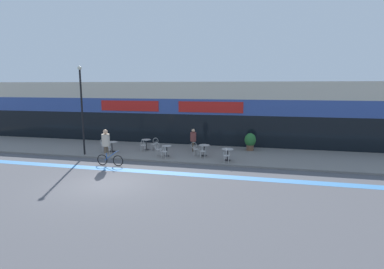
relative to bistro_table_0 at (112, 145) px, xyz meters
The scene contains 22 objects.
ground_plane 6.88m from the bistro_table_0, 63.88° to the right, with size 120.00×120.00×0.00m, color #4C4C51.
sidewalk_slab 3.26m from the bistro_table_0, 20.11° to the left, with size 40.00×5.50×0.12m, color slate.
storefront_facade 6.81m from the bistro_table_0, 62.60° to the left, with size 40.00×4.06×5.05m.
bike_lane_stripe 4.85m from the bistro_table_0, 51.17° to the right, with size 36.00×0.70×0.01m, color #3D7AB7.
bistro_table_0 is the anchor object (origin of this frame).
bistro_table_1 2.43m from the bistro_table_0, 30.09° to the left, with size 0.66×0.66×0.76m.
bistro_table_2 4.22m from the bistro_table_0, ahead, with size 0.63×0.63×0.71m.
bistro_table_3 6.61m from the bistro_table_0, ahead, with size 0.73×0.73×0.74m.
bistro_table_4 8.27m from the bistro_table_0, ahead, with size 0.73×0.73×0.74m.
cafe_chair_0_near 0.63m from the bistro_table_0, 89.48° to the right, with size 0.43×0.59×0.90m.
cafe_chair_0_side 0.63m from the bistro_table_0, behind, with size 0.59×0.43×0.90m.
cafe_chair_1_near 2.18m from the bistro_table_0, 15.69° to the left, with size 0.42×0.58×0.90m.
cafe_chair_1_side 2.99m from the bistro_table_0, 24.17° to the left, with size 0.59×0.43×0.90m.
cafe_chair_2_near 4.32m from the bistro_table_0, 13.93° to the right, with size 0.42×0.59×0.90m.
cafe_chair_2_side 3.59m from the bistro_table_0, ahead, with size 0.58×0.41×0.90m.
cafe_chair_3_near 6.62m from the bistro_table_0, ahead, with size 0.42×0.58×0.90m.
cafe_chair_3_side 5.98m from the bistro_table_0, ahead, with size 0.59×0.42×0.90m.
cafe_chair_4_near 8.36m from the bistro_table_0, ahead, with size 0.45×0.60×0.90m.
planter_pot 9.89m from the bistro_table_0, 15.86° to the left, with size 0.81×0.81×1.26m.
lamp_post 3.40m from the bistro_table_0, 140.47° to the right, with size 0.26×0.26×5.89m.
cyclist_0 3.39m from the bistro_table_0, 66.92° to the right, with size 1.69×0.48×2.19m.
pedestrian_near_end 5.78m from the bistro_table_0, 14.55° to the left, with size 0.47×0.47×1.61m.
Camera 1 is at (7.20, -12.78, 4.75)m, focal length 28.00 mm.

